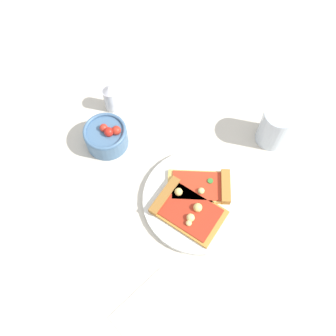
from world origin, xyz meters
The scene contains 8 objects.
ground_plane centered at (0.00, 0.00, 0.00)m, with size 2.40×2.40×0.00m, color beige.
plate centered at (-0.02, 0.01, 0.01)m, with size 0.25×0.25×0.01m, color silver.
pizza_slice_near centered at (-0.01, 0.05, 0.02)m, with size 0.16×0.11×0.03m.
pizza_slice_far centered at (-0.02, -0.01, 0.02)m, with size 0.16×0.13×0.02m.
salad_bowl centered at (0.24, -0.02, 0.03)m, with size 0.10×0.10×0.07m.
soda_glass centered at (-0.11, -0.22, 0.05)m, with size 0.07×0.07×0.10m.
paper_napkin centered at (-0.05, 0.27, 0.00)m, with size 0.11×0.14×0.00m, color white.
pepper_shaker centered at (0.28, -0.12, 0.04)m, with size 0.03×0.03×0.08m.
Camera 1 is at (-0.11, 0.32, 0.79)m, focal length 39.80 mm.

